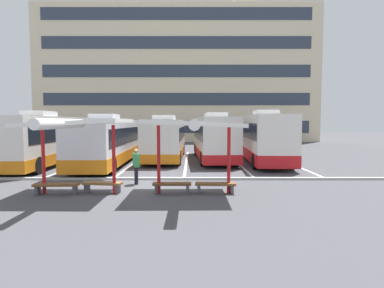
% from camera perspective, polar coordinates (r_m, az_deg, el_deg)
% --- Properties ---
extents(ground_plane, '(160.00, 160.00, 0.00)m').
position_cam_1_polar(ground_plane, '(14.70, -8.80, -7.53)').
color(ground_plane, '#47474C').
extents(terminal_building, '(42.83, 12.37, 23.29)m').
position_cam_1_polar(terminal_building, '(51.99, -2.31, 12.22)').
color(terminal_building, beige).
rests_on(terminal_building, ground).
extents(coach_bus_0, '(2.94, 12.27, 3.68)m').
position_cam_1_polar(coach_bus_0, '(23.69, -24.80, 0.75)').
color(coach_bus_0, silver).
rests_on(coach_bus_0, ground).
extents(coach_bus_1, '(2.86, 12.54, 3.48)m').
position_cam_1_polar(coach_bus_1, '(22.38, -14.71, 0.52)').
color(coach_bus_1, silver).
rests_on(coach_bus_1, ground).
extents(coach_bus_2, '(2.77, 10.27, 3.47)m').
position_cam_1_polar(coach_bus_2, '(24.37, -4.66, 0.97)').
color(coach_bus_2, silver).
rests_on(coach_bus_2, ground).
extents(coach_bus_3, '(2.99, 10.21, 3.65)m').
position_cam_1_polar(coach_bus_3, '(23.80, 4.27, 1.12)').
color(coach_bus_3, silver).
rests_on(coach_bus_3, ground).
extents(coach_bus_4, '(3.01, 11.48, 3.79)m').
position_cam_1_polar(coach_bus_4, '(23.54, 13.13, 1.14)').
color(coach_bus_4, silver).
rests_on(coach_bus_4, ground).
extents(lane_stripe_0, '(0.16, 14.00, 0.01)m').
position_cam_1_polar(lane_stripe_0, '(25.74, -26.63, -2.90)').
color(lane_stripe_0, white).
rests_on(lane_stripe_0, ground).
extents(lane_stripe_1, '(0.16, 14.00, 0.01)m').
position_cam_1_polar(lane_stripe_1, '(24.28, -18.74, -3.07)').
color(lane_stripe_1, white).
rests_on(lane_stripe_1, ground).
extents(lane_stripe_2, '(0.16, 14.00, 0.01)m').
position_cam_1_polar(lane_stripe_2, '(23.34, -10.03, -3.20)').
color(lane_stripe_2, white).
rests_on(lane_stripe_2, ground).
extents(lane_stripe_3, '(0.16, 14.00, 0.01)m').
position_cam_1_polar(lane_stripe_3, '(22.97, -0.82, -3.26)').
color(lane_stripe_3, white).
rests_on(lane_stripe_3, ground).
extents(lane_stripe_4, '(0.16, 14.00, 0.01)m').
position_cam_1_polar(lane_stripe_4, '(23.21, 8.44, -3.23)').
color(lane_stripe_4, white).
rests_on(lane_stripe_4, ground).
extents(lane_stripe_5, '(0.16, 14.00, 0.01)m').
position_cam_1_polar(lane_stripe_5, '(24.02, 17.30, -3.12)').
color(lane_stripe_5, white).
rests_on(lane_stripe_5, ground).
extents(waiting_shelter_0, '(3.90, 5.09, 3.09)m').
position_cam_1_polar(waiting_shelter_0, '(12.98, -20.86, 3.41)').
color(waiting_shelter_0, red).
rests_on(waiting_shelter_0, ground).
extents(bench_0, '(1.82, 0.53, 0.45)m').
position_cam_1_polar(bench_0, '(13.74, -23.85, -7.22)').
color(bench_0, brown).
rests_on(bench_0, ground).
extents(bench_1, '(1.71, 0.64, 0.45)m').
position_cam_1_polar(bench_1, '(13.39, -16.23, -7.33)').
color(bench_1, brown).
rests_on(bench_1, ground).
extents(waiting_shelter_1, '(3.90, 5.06, 3.06)m').
position_cam_1_polar(waiting_shelter_1, '(12.18, 0.57, 3.56)').
color(waiting_shelter_1, red).
rests_on(waiting_shelter_1, ground).
extents(bench_2, '(1.59, 0.43, 0.45)m').
position_cam_1_polar(bench_2, '(12.76, -3.53, -7.74)').
color(bench_2, brown).
rests_on(bench_2, ground).
extents(bench_3, '(1.69, 0.50, 0.45)m').
position_cam_1_polar(bench_3, '(12.75, 4.64, -7.75)').
color(bench_3, brown).
rests_on(bench_3, ground).
extents(platform_kerb, '(44.00, 0.24, 0.12)m').
position_cam_1_polar(platform_kerb, '(15.87, -8.11, -6.43)').
color(platform_kerb, '#ADADA8').
rests_on(platform_kerb, ground).
extents(waiting_passenger_0, '(0.40, 0.54, 1.70)m').
position_cam_1_polar(waiting_passenger_0, '(14.69, -10.20, -3.65)').
color(waiting_passenger_0, black).
rests_on(waiting_passenger_0, ground).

